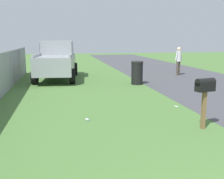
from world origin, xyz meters
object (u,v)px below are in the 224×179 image
at_px(pickup_truck, 57,59).
at_px(pedestrian, 179,59).
at_px(mailbox, 205,89).
at_px(trash_bin, 137,73).

bearing_deg(pickup_truck, pedestrian, -83.60).
height_order(mailbox, trash_bin, mailbox).
relative_size(mailbox, trash_bin, 1.13).
bearing_deg(pedestrian, mailbox, 131.26).
xyz_separation_m(pickup_truck, pedestrian, (0.12, -7.19, -0.11)).
distance_m(pickup_truck, trash_bin, 4.66).
height_order(mailbox, pickup_truck, pickup_truck).
bearing_deg(pedestrian, trash_bin, 101.20).
xyz_separation_m(mailbox, trash_bin, (6.71, -0.23, -0.44)).
xyz_separation_m(trash_bin, pedestrian, (2.74, -3.38, 0.42)).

